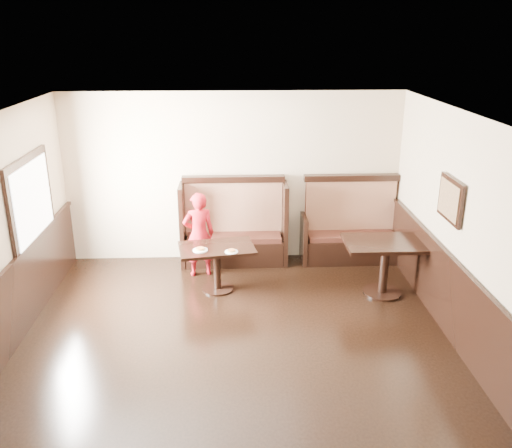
{
  "coord_description": "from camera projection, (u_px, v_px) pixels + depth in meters",
  "views": [
    {
      "loc": [
        0.0,
        -5.14,
        3.71
      ],
      "look_at": [
        0.32,
        2.35,
        1.0
      ],
      "focal_mm": 38.0,
      "sensor_mm": 36.0,
      "label": 1
    }
  ],
  "objects": [
    {
      "name": "pizza_plate_right",
      "position": [
        231.0,
        251.0,
        7.75
      ],
      "size": [
        0.19,
        0.19,
        0.04
      ],
      "color": "white",
      "rests_on": "table_main"
    },
    {
      "name": "table_neighbor",
      "position": [
        385.0,
        255.0,
        7.85
      ],
      "size": [
        1.19,
        0.78,
        0.83
      ],
      "rotation": [
        0.0,
        0.0,
        -0.0
      ],
      "color": "black",
      "rests_on": "ground"
    },
    {
      "name": "booth_main",
      "position": [
        234.0,
        232.0,
        9.01
      ],
      "size": [
        1.75,
        0.72,
        1.45
      ],
      "color": "black",
      "rests_on": "ground"
    },
    {
      "name": "room_shell",
      "position": [
        209.0,
        314.0,
        6.12
      ],
      "size": [
        7.0,
        7.0,
        7.0
      ],
      "color": "tan",
      "rests_on": "ground"
    },
    {
      "name": "child",
      "position": [
        199.0,
        235.0,
        8.46
      ],
      "size": [
        0.56,
        0.43,
        1.36
      ],
      "primitive_type": "imported",
      "rotation": [
        0.0,
        0.0,
        3.37
      ],
      "color": "#A4111B",
      "rests_on": "ground"
    },
    {
      "name": "ground",
      "position": [
        236.0,
        379.0,
        6.09
      ],
      "size": [
        7.0,
        7.0,
        0.0
      ],
      "primitive_type": "plane",
      "color": "black",
      "rests_on": "ground"
    },
    {
      "name": "pizza_plate_left",
      "position": [
        200.0,
        249.0,
        7.81
      ],
      "size": [
        0.22,
        0.22,
        0.04
      ],
      "color": "white",
      "rests_on": "table_main"
    },
    {
      "name": "table_main",
      "position": [
        217.0,
        257.0,
        8.0
      ],
      "size": [
        1.19,
        0.85,
        0.7
      ],
      "rotation": [
        0.0,
        0.0,
        0.16
      ],
      "color": "black",
      "rests_on": "ground"
    },
    {
      "name": "booth_neighbor",
      "position": [
        350.0,
        233.0,
        9.1
      ],
      "size": [
        1.65,
        0.72,
        1.45
      ],
      "color": "black",
      "rests_on": "ground"
    }
  ]
}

